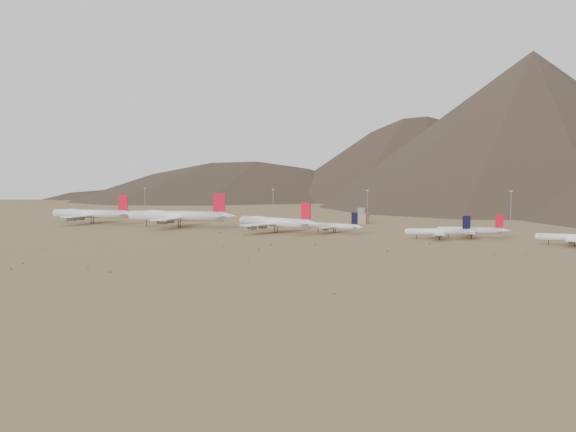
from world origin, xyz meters
The scene contains 15 objects.
ground centered at (0.00, 0.00, 0.00)m, with size 3000.00×3000.00×0.00m, color olive.
mountain_ridge centered at (0.00, 900.00, 150.00)m, with size 4400.00×1000.00×300.00m.
widebody_west centered at (-153.31, 27.61, 7.52)m, with size 73.08×56.92×21.82m.
widebody_centre centered at (-72.45, 27.02, 8.22)m, with size 78.70×62.04×23.85m.
widebody_east centered at (8.12, 20.01, 6.85)m, with size 65.48×51.67×19.87m.
narrowbody_a centered at (42.32, 36.08, 4.36)m, with size 40.26×29.47×13.43m.
narrowbody_b centered at (111.53, 24.21, 4.37)m, with size 38.94×29.14×13.47m.
narrowbody_c centered at (126.36, 39.75, 4.49)m, with size 41.26×30.36×13.84m.
narrowbody_d centered at (181.87, 20.14, 4.34)m, with size 40.53×29.04×13.36m.
control_tower centered at (30.00, 120.00, 5.32)m, with size 8.00×8.00×12.00m.
mast_far_west centered at (-171.97, 113.36, 14.20)m, with size 2.00×0.60×25.70m.
mast_west centered at (-47.39, 121.66, 14.20)m, with size 2.00×0.60×25.70m.
mast_centre centered at (34.52, 118.10, 14.20)m, with size 2.00×0.60×25.70m.
mast_east centered at (134.41, 138.80, 14.20)m, with size 2.00×0.60×25.70m.
desert_scrub centered at (37.85, -80.96, 0.35)m, with size 408.43×178.47×0.96m.
Camera 1 is at (197.14, -337.31, 35.42)m, focal length 40.00 mm.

